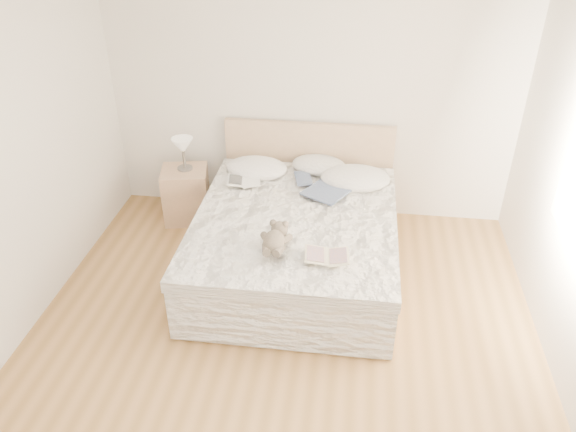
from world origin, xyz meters
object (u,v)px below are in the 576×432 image
object	(u,v)px
childrens_book	(327,256)
table_lamp	(183,147)
photo_book	(244,182)
nightstand	(186,195)
bed	(297,238)
teddy_bear	(274,247)

from	to	relation	value
childrens_book	table_lamp	bearing A→B (deg)	132.31
photo_book	nightstand	bearing A→B (deg)	148.44
photo_book	table_lamp	bearing A→B (deg)	146.16
nightstand	table_lamp	bearing A→B (deg)	75.47
bed	nightstand	distance (m)	1.40
childrens_book	photo_book	bearing A→B (deg)	123.13
childrens_book	teddy_bear	distance (m)	0.41
nightstand	table_lamp	size ratio (longest dim) A/B	1.69
table_lamp	teddy_bear	xyz separation A→B (m)	(1.12, -1.36, -0.15)
bed	photo_book	size ratio (longest dim) A/B	6.68
bed	nightstand	size ratio (longest dim) A/B	3.83
photo_book	bed	bearing A→B (deg)	-44.48
photo_book	teddy_bear	xyz separation A→B (m)	(0.45, -1.05, 0.02)
bed	nightstand	world-z (taller)	bed
nightstand	teddy_bear	size ratio (longest dim) A/B	1.79
bed	teddy_bear	distance (m)	0.75
photo_book	childrens_book	distance (m)	1.39
table_lamp	teddy_bear	distance (m)	1.77
teddy_bear	bed	bearing A→B (deg)	82.29
bed	teddy_bear	world-z (taller)	bed
childrens_book	teddy_bear	xyz separation A→B (m)	(-0.41, 0.04, 0.02)
table_lamp	childrens_book	xyz separation A→B (m)	(1.53, -1.40, -0.17)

